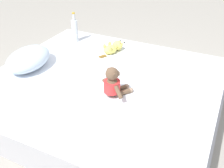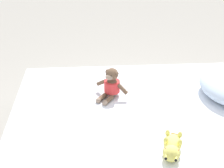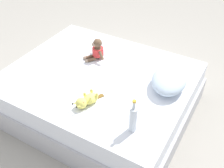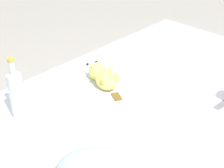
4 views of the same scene
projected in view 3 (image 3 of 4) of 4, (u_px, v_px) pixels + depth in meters
name	position (u px, v px, depth m)	size (l,w,h in m)	color
ground_plane	(100.00, 108.00, 3.04)	(16.00, 16.00, 0.00)	#9E998E
bed	(99.00, 93.00, 2.89)	(1.58, 1.89, 0.48)	#B2B2B7
pillow	(169.00, 79.00, 2.54)	(0.53, 0.40, 0.16)	silver
plush_monkey	(97.00, 51.00, 2.91)	(0.25, 0.26, 0.24)	brown
plush_yellow_creature	(87.00, 100.00, 2.36)	(0.33, 0.17, 0.10)	#EAE066
glass_bottle	(133.00, 119.00, 2.08)	(0.07, 0.07, 0.31)	silver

